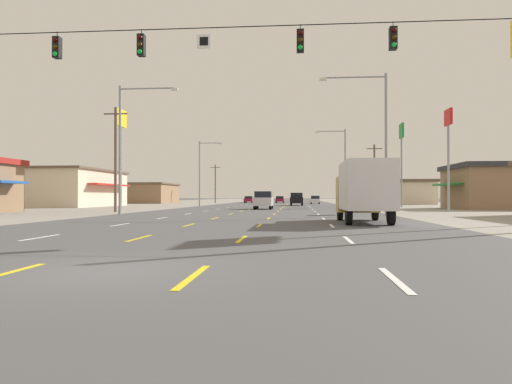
{
  "coord_description": "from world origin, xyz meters",
  "views": [
    {
      "loc": [
        3.6,
        -8.88,
        1.43
      ],
      "look_at": [
        -0.68,
        40.72,
        1.88
      ],
      "focal_mm": 33.77,
      "sensor_mm": 36.0,
      "label": 1
    }
  ],
  "objects_px": {
    "streetlight_left_row_0": "(126,139)",
    "streetlight_right_row_0": "(379,132)",
    "streetlight_left_row_1": "(202,169)",
    "suv_center_turn_near": "(264,200)",
    "pole_sign_left_row_1": "(121,132)",
    "streetlight_right_row_1": "(342,162)",
    "sedan_far_left_far": "(249,199)",
    "pole_sign_right_row_2": "(401,144)",
    "hatchback_far_right_midfar": "(315,200)",
    "pole_sign_right_row_1": "(448,136)",
    "suv_inner_right_mid": "(297,199)",
    "sedan_center_turn_farther": "(280,199)",
    "box_truck_far_right_nearest": "(364,189)"
  },
  "relations": [
    {
      "from": "streetlight_left_row_1",
      "to": "suv_center_turn_near",
      "type": "bearing_deg",
      "value": -54.0
    },
    {
      "from": "box_truck_far_right_nearest",
      "to": "sedan_far_left_far",
      "type": "height_order",
      "value": "box_truck_far_right_nearest"
    },
    {
      "from": "suv_inner_right_mid",
      "to": "sedan_center_turn_farther",
      "type": "xyz_separation_m",
      "value": [
        -3.67,
        30.14,
        -0.27
      ]
    },
    {
      "from": "hatchback_far_right_midfar",
      "to": "pole_sign_right_row_1",
      "type": "bearing_deg",
      "value": -77.55
    },
    {
      "from": "box_truck_far_right_nearest",
      "to": "suv_inner_right_mid",
      "type": "height_order",
      "value": "box_truck_far_right_nearest"
    },
    {
      "from": "hatchback_far_right_midfar",
      "to": "streetlight_left_row_0",
      "type": "xyz_separation_m",
      "value": [
        -16.64,
        -56.24,
        5.07
      ]
    },
    {
      "from": "pole_sign_right_row_1",
      "to": "streetlight_right_row_1",
      "type": "relative_size",
      "value": 0.88
    },
    {
      "from": "suv_inner_right_mid",
      "to": "sedan_center_turn_farther",
      "type": "distance_m",
      "value": 30.37
    },
    {
      "from": "hatchback_far_right_midfar",
      "to": "streetlight_right_row_1",
      "type": "height_order",
      "value": "streetlight_right_row_1"
    },
    {
      "from": "pole_sign_right_row_1",
      "to": "streetlight_left_row_1",
      "type": "distance_m",
      "value": 34.69
    },
    {
      "from": "sedan_center_turn_farther",
      "to": "streetlight_right_row_0",
      "type": "height_order",
      "value": "streetlight_right_row_0"
    },
    {
      "from": "pole_sign_left_row_1",
      "to": "pole_sign_right_row_1",
      "type": "xyz_separation_m",
      "value": [
        32.07,
        -3.19,
        -1.26
      ]
    },
    {
      "from": "suv_center_turn_near",
      "to": "sedan_far_left_far",
      "type": "height_order",
      "value": "suv_center_turn_near"
    },
    {
      "from": "streetlight_left_row_0",
      "to": "streetlight_left_row_1",
      "type": "distance_m",
      "value": 30.53
    },
    {
      "from": "suv_inner_right_mid",
      "to": "pole_sign_right_row_1",
      "type": "bearing_deg",
      "value": -64.63
    },
    {
      "from": "box_truck_far_right_nearest",
      "to": "streetlight_left_row_0",
      "type": "height_order",
      "value": "streetlight_left_row_0"
    },
    {
      "from": "hatchback_far_right_midfar",
      "to": "pole_sign_left_row_1",
      "type": "height_order",
      "value": "pole_sign_left_row_1"
    },
    {
      "from": "suv_inner_right_mid",
      "to": "streetlight_left_row_0",
      "type": "height_order",
      "value": "streetlight_left_row_0"
    },
    {
      "from": "suv_center_turn_near",
      "to": "hatchback_far_right_midfar",
      "type": "xyz_separation_m",
      "value": [
        7.14,
        39.02,
        -0.24
      ]
    },
    {
      "from": "hatchback_far_right_midfar",
      "to": "streetlight_right_row_1",
      "type": "relative_size",
      "value": 0.37
    },
    {
      "from": "sedan_center_turn_farther",
      "to": "streetlight_right_row_1",
      "type": "xyz_separation_m",
      "value": [
        9.96,
        -38.06,
        5.37
      ]
    },
    {
      "from": "sedan_far_left_far",
      "to": "pole_sign_left_row_1",
      "type": "height_order",
      "value": "pole_sign_left_row_1"
    },
    {
      "from": "streetlight_right_row_0",
      "to": "pole_sign_left_row_1",
      "type": "bearing_deg",
      "value": 153.22
    },
    {
      "from": "pole_sign_left_row_1",
      "to": "pole_sign_right_row_2",
      "type": "xyz_separation_m",
      "value": [
        31.96,
        16.15,
        0.09
      ]
    },
    {
      "from": "streetlight_left_row_0",
      "to": "streetlight_right_row_0",
      "type": "bearing_deg",
      "value": -0.0
    },
    {
      "from": "streetlight_left_row_0",
      "to": "pole_sign_right_row_1",
      "type": "bearing_deg",
      "value": 18.55
    },
    {
      "from": "sedan_center_turn_farther",
      "to": "streetlight_left_row_1",
      "type": "height_order",
      "value": "streetlight_left_row_1"
    },
    {
      "from": "pole_sign_left_row_1",
      "to": "streetlight_left_row_0",
      "type": "height_order",
      "value": "pole_sign_left_row_1"
    },
    {
      "from": "hatchback_far_right_midfar",
      "to": "streetlight_left_row_1",
      "type": "height_order",
      "value": "streetlight_left_row_1"
    },
    {
      "from": "sedan_center_turn_farther",
      "to": "pole_sign_left_row_1",
      "type": "distance_m",
      "value": 58.61
    },
    {
      "from": "streetlight_left_row_0",
      "to": "streetlight_right_row_0",
      "type": "distance_m",
      "value": 19.29
    },
    {
      "from": "hatchback_far_right_midfar",
      "to": "sedan_center_turn_farther",
      "type": "relative_size",
      "value": 0.87
    },
    {
      "from": "suv_inner_right_mid",
      "to": "streetlight_right_row_0",
      "type": "distance_m",
      "value": 39.26
    },
    {
      "from": "suv_center_turn_near",
      "to": "streetlight_right_row_1",
      "type": "distance_m",
      "value": 17.36
    },
    {
      "from": "sedan_center_turn_farther",
      "to": "pole_sign_right_row_2",
      "type": "distance_m",
      "value": 44.44
    },
    {
      "from": "streetlight_left_row_1",
      "to": "streetlight_right_row_1",
      "type": "height_order",
      "value": "streetlight_right_row_1"
    },
    {
      "from": "sedan_far_left_far",
      "to": "pole_sign_left_row_1",
      "type": "xyz_separation_m",
      "value": [
        -7.8,
        -55.09,
        7.42
      ]
    },
    {
      "from": "pole_sign_left_row_1",
      "to": "streetlight_right_row_1",
      "type": "bearing_deg",
      "value": 36.76
    },
    {
      "from": "hatchback_far_right_midfar",
      "to": "streetlight_right_row_1",
      "type": "distance_m",
      "value": 26.42
    },
    {
      "from": "hatchback_far_right_midfar",
      "to": "sedan_far_left_far",
      "type": "relative_size",
      "value": 0.87
    },
    {
      "from": "streetlight_right_row_0",
      "to": "suv_center_turn_near",
      "type": "bearing_deg",
      "value": 119.62
    },
    {
      "from": "sedan_far_left_far",
      "to": "pole_sign_right_row_1",
      "type": "height_order",
      "value": "pole_sign_right_row_1"
    },
    {
      "from": "sedan_far_left_far",
      "to": "streetlight_right_row_0",
      "type": "height_order",
      "value": "streetlight_right_row_0"
    },
    {
      "from": "pole_sign_left_row_1",
      "to": "streetlight_left_row_1",
      "type": "relative_size",
      "value": 1.14
    },
    {
      "from": "suv_center_turn_near",
      "to": "pole_sign_right_row_1",
      "type": "xyz_separation_m",
      "value": [
        17.56,
        -8.15,
        5.89
      ]
    },
    {
      "from": "sedan_center_turn_farther",
      "to": "streetlight_left_row_0",
      "type": "relative_size",
      "value": 0.45
    },
    {
      "from": "box_truck_far_right_nearest",
      "to": "sedan_far_left_far",
      "type": "xyz_separation_m",
      "value": [
        -14.05,
        77.32,
        -1.08
      ]
    },
    {
      "from": "hatchback_far_right_midfar",
      "to": "box_truck_far_right_nearest",
      "type": "bearing_deg",
      "value": -89.84
    },
    {
      "from": "box_truck_far_right_nearest",
      "to": "sedan_center_turn_farther",
      "type": "height_order",
      "value": "box_truck_far_right_nearest"
    },
    {
      "from": "sedan_far_left_far",
      "to": "pole_sign_right_row_2",
      "type": "height_order",
      "value": "pole_sign_right_row_2"
    }
  ]
}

